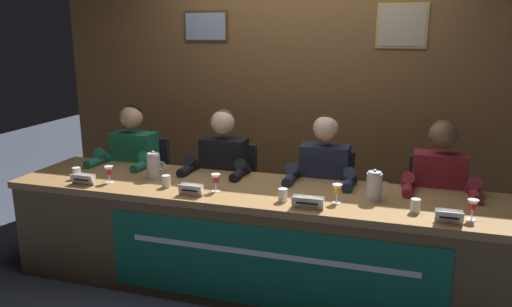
% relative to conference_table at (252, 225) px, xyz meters
% --- Properties ---
extents(ground_plane, '(12.00, 12.00, 0.00)m').
position_rel_conference_table_xyz_m(ground_plane, '(-0.01, 0.11, -0.51)').
color(ground_plane, '#383D4C').
extents(wall_back_panelled, '(4.76, 0.14, 2.60)m').
position_rel_conference_table_xyz_m(wall_back_panelled, '(-0.01, 1.47, 0.79)').
color(wall_back_panelled, brown).
rests_on(wall_back_panelled, ground_plane).
extents(conference_table, '(3.56, 0.78, 0.74)m').
position_rel_conference_table_xyz_m(conference_table, '(0.00, 0.00, 0.00)').
color(conference_table, olive).
rests_on(conference_table, ground_plane).
extents(chair_far_left, '(0.44, 0.44, 0.88)m').
position_rel_conference_table_xyz_m(chair_far_left, '(-1.23, 0.69, -0.08)').
color(chair_far_left, black).
rests_on(chair_far_left, ground_plane).
extents(panelist_far_left, '(0.51, 0.48, 1.21)m').
position_rel_conference_table_xyz_m(panelist_far_left, '(-1.23, 0.49, 0.19)').
color(panelist_far_left, black).
rests_on(panelist_far_left, ground_plane).
extents(nameplate_far_left, '(0.18, 0.06, 0.08)m').
position_rel_conference_table_xyz_m(nameplate_far_left, '(-1.21, -0.17, 0.27)').
color(nameplate_far_left, white).
rests_on(nameplate_far_left, conference_table).
extents(juice_glass_far_left, '(0.06, 0.06, 0.12)m').
position_rel_conference_table_xyz_m(juice_glass_far_left, '(-1.06, -0.07, 0.32)').
color(juice_glass_far_left, white).
rests_on(juice_glass_far_left, conference_table).
extents(water_cup_far_left, '(0.06, 0.06, 0.08)m').
position_rel_conference_table_xyz_m(water_cup_far_left, '(-1.35, -0.05, 0.27)').
color(water_cup_far_left, silver).
rests_on(water_cup_far_left, conference_table).
extents(chair_center_left, '(0.44, 0.44, 0.88)m').
position_rel_conference_table_xyz_m(chair_center_left, '(-0.41, 0.69, -0.08)').
color(chair_center_left, black).
rests_on(chair_center_left, ground_plane).
extents(panelist_center_left, '(0.51, 0.48, 1.21)m').
position_rel_conference_table_xyz_m(panelist_center_left, '(-0.41, 0.49, 0.19)').
color(panelist_center_left, black).
rests_on(panelist_center_left, ground_plane).
extents(nameplate_center_left, '(0.17, 0.06, 0.08)m').
position_rel_conference_table_xyz_m(nameplate_center_left, '(-0.38, -0.16, 0.27)').
color(nameplate_center_left, white).
rests_on(nameplate_center_left, conference_table).
extents(juice_glass_center_left, '(0.06, 0.06, 0.12)m').
position_rel_conference_table_xyz_m(juice_glass_center_left, '(-0.25, -0.03, 0.32)').
color(juice_glass_center_left, white).
rests_on(juice_glass_center_left, conference_table).
extents(water_cup_center_left, '(0.06, 0.06, 0.08)m').
position_rel_conference_table_xyz_m(water_cup_center_left, '(-0.62, -0.04, 0.27)').
color(water_cup_center_left, silver).
rests_on(water_cup_center_left, conference_table).
extents(chair_center_right, '(0.44, 0.44, 0.88)m').
position_rel_conference_table_xyz_m(chair_center_right, '(0.40, 0.69, -0.08)').
color(chair_center_right, black).
rests_on(chair_center_right, ground_plane).
extents(panelist_center_right, '(0.51, 0.48, 1.21)m').
position_rel_conference_table_xyz_m(panelist_center_right, '(0.40, 0.49, 0.19)').
color(panelist_center_right, black).
rests_on(panelist_center_right, ground_plane).
extents(nameplate_center_right, '(0.20, 0.06, 0.08)m').
position_rel_conference_table_xyz_m(nameplate_center_right, '(0.42, -0.18, 0.27)').
color(nameplate_center_right, white).
rests_on(nameplate_center_right, conference_table).
extents(juice_glass_center_right, '(0.06, 0.06, 0.12)m').
position_rel_conference_table_xyz_m(juice_glass_center_right, '(0.57, -0.02, 0.32)').
color(juice_glass_center_right, white).
rests_on(juice_glass_center_right, conference_table).
extents(water_cup_center_right, '(0.06, 0.06, 0.08)m').
position_rel_conference_table_xyz_m(water_cup_center_right, '(0.24, -0.09, 0.27)').
color(water_cup_center_right, silver).
rests_on(water_cup_center_right, conference_table).
extents(chair_far_right, '(0.44, 0.44, 0.88)m').
position_rel_conference_table_xyz_m(chair_far_right, '(1.22, 0.69, -0.08)').
color(chair_far_right, black).
rests_on(chair_far_right, ground_plane).
extents(panelist_far_right, '(0.51, 0.48, 1.21)m').
position_rel_conference_table_xyz_m(panelist_far_right, '(1.22, 0.49, 0.19)').
color(panelist_far_right, black).
rests_on(panelist_far_right, ground_plane).
extents(nameplate_far_right, '(0.15, 0.06, 0.08)m').
position_rel_conference_table_xyz_m(nameplate_far_right, '(1.23, -0.18, 0.27)').
color(nameplate_far_right, white).
rests_on(nameplate_far_right, conference_table).
extents(juice_glass_far_right, '(0.06, 0.06, 0.12)m').
position_rel_conference_table_xyz_m(juice_glass_far_right, '(1.36, -0.08, 0.32)').
color(juice_glass_far_right, white).
rests_on(juice_glass_far_right, conference_table).
extents(water_cup_far_right, '(0.06, 0.06, 0.08)m').
position_rel_conference_table_xyz_m(water_cup_far_right, '(1.05, -0.05, 0.27)').
color(water_cup_far_right, silver).
rests_on(water_cup_far_right, conference_table).
extents(water_pitcher_left_side, '(0.15, 0.10, 0.21)m').
position_rel_conference_table_xyz_m(water_pitcher_left_side, '(-0.80, 0.13, 0.33)').
color(water_pitcher_left_side, silver).
rests_on(water_pitcher_left_side, conference_table).
extents(water_pitcher_right_side, '(0.15, 0.10, 0.21)m').
position_rel_conference_table_xyz_m(water_pitcher_right_side, '(0.80, 0.10, 0.33)').
color(water_pitcher_right_side, silver).
rests_on(water_pitcher_right_side, conference_table).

